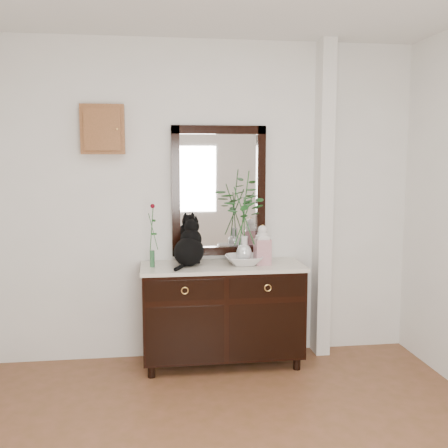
{
  "coord_description": "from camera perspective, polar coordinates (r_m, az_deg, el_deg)",
  "views": [
    {
      "loc": [
        -0.45,
        -2.45,
        1.72
      ],
      "look_at": [
        0.1,
        1.63,
        1.2
      ],
      "focal_mm": 42.0,
      "sensor_mm": 36.0,
      "label": 1
    }
  ],
  "objects": [
    {
      "name": "vase_branches",
      "position": [
        4.25,
        2.21,
        0.84
      ],
      "size": [
        0.41,
        0.41,
        0.76
      ],
      "primitive_type": null,
      "rotation": [
        0.0,
        0.0,
        0.16
      ],
      "color": "silver",
      "rests_on": "lotus_bowl"
    },
    {
      "name": "bud_vase_rose",
      "position": [
        4.22,
        -7.87,
        -1.19
      ],
      "size": [
        0.08,
        0.08,
        0.52
      ],
      "primitive_type": null,
      "rotation": [
        0.0,
        0.0,
        -0.33
      ],
      "color": "#2F653C",
      "rests_on": "sideboard"
    },
    {
      "name": "ginger_jar",
      "position": [
        4.31,
        4.2,
        -2.21
      ],
      "size": [
        0.13,
        0.13,
        0.33
      ],
      "primitive_type": null,
      "rotation": [
        0.0,
        0.0,
        0.06
      ],
      "color": "white",
      "rests_on": "sideboard"
    },
    {
      "name": "wall_back",
      "position": [
        4.47,
        -1.87,
        2.44
      ],
      "size": [
        3.6,
        0.04,
        2.7
      ],
      "primitive_type": "cube",
      "color": "white",
      "rests_on": "ground"
    },
    {
      "name": "cat",
      "position": [
        4.26,
        -3.85,
        -1.98
      ],
      "size": [
        0.38,
        0.41,
        0.38
      ],
      "primitive_type": null,
      "rotation": [
        0.0,
        0.0,
        -0.41
      ],
      "color": "black",
      "rests_on": "sideboard"
    },
    {
      "name": "sideboard",
      "position": [
        4.4,
        -0.18,
        -9.26
      ],
      "size": [
        1.33,
        0.52,
        0.82
      ],
      "color": "black",
      "rests_on": "ground"
    },
    {
      "name": "lotus_bowl",
      "position": [
        4.31,
        2.19,
        -3.94
      ],
      "size": [
        0.31,
        0.31,
        0.08
      ],
      "primitive_type": "imported",
      "rotation": [
        0.0,
        0.0,
        0.0
      ],
      "color": "silver",
      "rests_on": "sideboard"
    },
    {
      "name": "key_cabinet",
      "position": [
        4.42,
        -13.06,
        10.0
      ],
      "size": [
        0.35,
        0.1,
        0.4
      ],
      "primitive_type": "cube",
      "color": "brown",
      "rests_on": "wall_back"
    },
    {
      "name": "pilaster",
      "position": [
        4.6,
        10.73,
        2.46
      ],
      "size": [
        0.12,
        0.2,
        2.7
      ],
      "primitive_type": "cube",
      "color": "white",
      "rests_on": "ground"
    },
    {
      "name": "wall_mirror",
      "position": [
        4.46,
        -0.58,
        3.6
      ],
      "size": [
        0.8,
        0.06,
        1.1
      ],
      "color": "black",
      "rests_on": "wall_back"
    }
  ]
}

